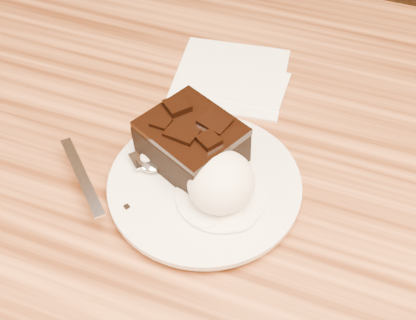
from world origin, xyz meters
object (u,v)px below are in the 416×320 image
(brownie, at_px, (192,144))
(ice_cream_scoop, at_px, (221,182))
(napkin, at_px, (230,76))
(spoon, at_px, (148,159))
(plate, at_px, (205,187))

(brownie, height_order, ice_cream_scoop, ice_cream_scoop)
(napkin, bearing_deg, spoon, -99.27)
(spoon, bearing_deg, plate, -50.90)
(brownie, xyz_separation_m, ice_cream_scoop, (0.05, -0.04, 0.00))
(plate, distance_m, napkin, 0.19)
(spoon, bearing_deg, napkin, 33.05)
(brownie, relative_size, ice_cream_scoop, 1.33)
(plate, relative_size, napkin, 1.45)
(ice_cream_scoop, xyz_separation_m, napkin, (-0.06, 0.20, -0.04))
(plate, xyz_separation_m, napkin, (-0.04, 0.18, -0.01))
(plate, bearing_deg, napkin, 101.01)
(ice_cream_scoop, xyz_separation_m, spoon, (-0.09, 0.02, -0.02))
(spoon, bearing_deg, brownie, -19.71)
(brownie, xyz_separation_m, napkin, (-0.01, 0.16, -0.04))
(plate, bearing_deg, spoon, 176.79)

